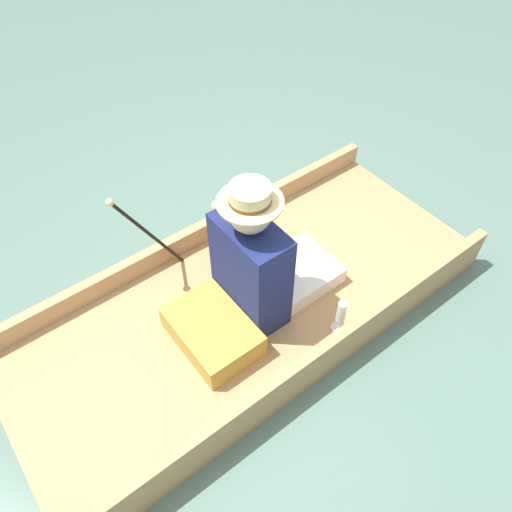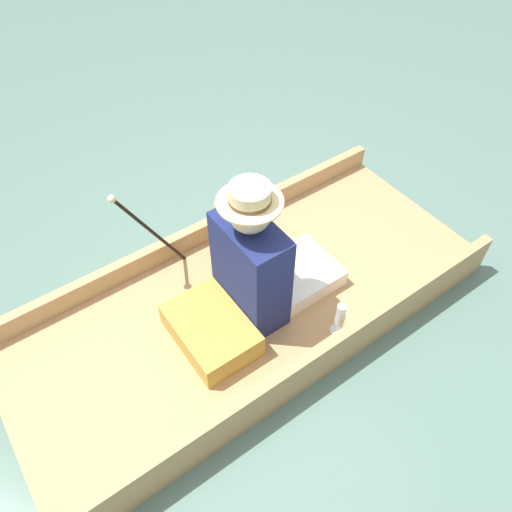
# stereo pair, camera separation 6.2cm
# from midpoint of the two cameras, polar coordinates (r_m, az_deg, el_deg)

# --- Properties ---
(ground_plane) EXTENTS (16.00, 16.00, 0.00)m
(ground_plane) POSITION_cam_midpoint_polar(r_m,az_deg,el_deg) (3.05, -0.15, -6.52)
(ground_plane) COLOR slate
(punt_boat) EXTENTS (1.18, 2.81, 0.29)m
(punt_boat) POSITION_cam_midpoint_polar(r_m,az_deg,el_deg) (2.98, -0.15, -5.54)
(punt_boat) COLOR tan
(punt_boat) RESTS_ON ground_plane
(seat_cushion) EXTENTS (0.50, 0.35, 0.16)m
(seat_cushion) POSITION_cam_midpoint_polar(r_m,az_deg,el_deg) (2.71, -4.51, -8.45)
(seat_cushion) COLOR #B7933D
(seat_cushion) RESTS_ON punt_boat
(seated_person) EXTENTS (0.43, 0.72, 0.90)m
(seated_person) POSITION_cam_midpoint_polar(r_m,az_deg,el_deg) (2.65, 1.23, -0.91)
(seated_person) COLOR white
(seated_person) RESTS_ON punt_boat
(teddy_bear) EXTENTS (0.31, 0.18, 0.44)m
(teddy_bear) POSITION_cam_midpoint_polar(r_m,az_deg,el_deg) (2.98, -2.75, 2.46)
(teddy_bear) COLOR tan
(teddy_bear) RESTS_ON punt_boat
(wine_glass) EXTENTS (0.08, 0.08, 0.23)m
(wine_glass) POSITION_cam_midpoint_polar(r_m,az_deg,el_deg) (2.72, 10.23, -6.78)
(wine_glass) COLOR silver
(wine_glass) RESTS_ON punt_boat
(walking_cane) EXTENTS (0.04, 0.37, 0.70)m
(walking_cane) POSITION_cam_midpoint_polar(r_m,az_deg,el_deg) (2.80, -12.06, 3.46)
(walking_cane) COLOR black
(walking_cane) RESTS_ON punt_boat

